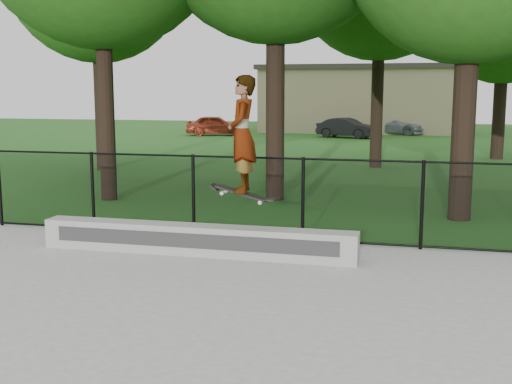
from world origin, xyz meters
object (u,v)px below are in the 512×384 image
grind_ledge (196,240)px  car_c (391,125)px  car_b (347,128)px  skater_airborne (242,136)px  car_a (216,125)px

grind_ledge → car_c: (1.89, 31.00, 0.30)m
car_b → grind_ledge: bearing=-160.2°
car_c → skater_airborne: size_ratio=1.95×
car_a → skater_airborne: (9.20, -27.70, 1.40)m
grind_ledge → car_b: 27.43m
car_a → skater_airborne: bearing=-176.5°
grind_ledge → car_a: 28.69m
car_a → skater_airborne: 29.22m
car_b → car_c: (2.35, 3.58, 0.04)m
grind_ledge → car_a: (-8.34, 27.45, 0.31)m
grind_ledge → skater_airborne: 1.92m
car_a → skater_airborne: skater_airborne is taller
grind_ledge → car_c: bearing=86.5°
car_a → car_c: size_ratio=0.93×
car_c → grind_ledge: bearing=-168.5°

